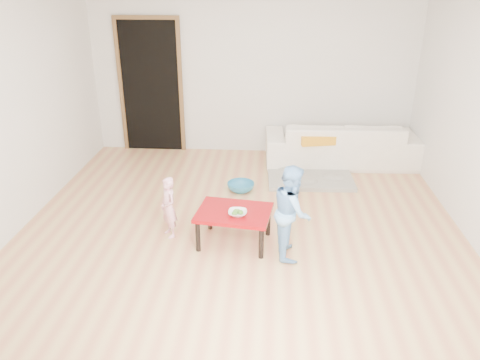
# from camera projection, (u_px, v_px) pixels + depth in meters

# --- Properties ---
(floor) EXTENTS (5.00, 5.00, 0.01)m
(floor) POSITION_uv_depth(u_px,v_px,m) (241.00, 224.00, 5.44)
(floor) COLOR tan
(floor) RESTS_ON ground
(back_wall) EXTENTS (5.00, 0.02, 2.60)m
(back_wall) POSITION_uv_depth(u_px,v_px,m) (252.00, 71.00, 7.20)
(back_wall) COLOR silver
(back_wall) RESTS_ON floor
(left_wall) EXTENTS (0.02, 5.00, 2.60)m
(left_wall) POSITION_uv_depth(u_px,v_px,m) (12.00, 111.00, 5.08)
(left_wall) COLOR silver
(left_wall) RESTS_ON floor
(doorway) EXTENTS (1.02, 0.08, 2.11)m
(doorway) POSITION_uv_depth(u_px,v_px,m) (151.00, 87.00, 7.40)
(doorway) COLOR brown
(doorway) RESTS_ON back_wall
(sofa) EXTENTS (2.28, 0.97, 0.66)m
(sofa) POSITION_uv_depth(u_px,v_px,m) (341.00, 142.00, 7.09)
(sofa) COLOR white
(sofa) RESTS_ON floor
(cushion) EXTENTS (0.58, 0.53, 0.13)m
(cushion) POSITION_uv_depth(u_px,v_px,m) (315.00, 137.00, 6.80)
(cushion) COLOR orange
(cushion) RESTS_ON sofa
(red_table) EXTENTS (0.84, 0.67, 0.38)m
(red_table) POSITION_uv_depth(u_px,v_px,m) (234.00, 227.00, 5.00)
(red_table) COLOR maroon
(red_table) RESTS_ON floor
(bowl) EXTENTS (0.19, 0.19, 0.05)m
(bowl) POSITION_uv_depth(u_px,v_px,m) (238.00, 213.00, 4.83)
(bowl) COLOR white
(bowl) RESTS_ON red_table
(broccoli) EXTENTS (0.12, 0.12, 0.06)m
(broccoli) POSITION_uv_depth(u_px,v_px,m) (238.00, 213.00, 4.83)
(broccoli) COLOR #2D5919
(broccoli) RESTS_ON red_table
(child_pink) EXTENTS (0.28, 0.30, 0.69)m
(child_pink) POSITION_uv_depth(u_px,v_px,m) (169.00, 207.00, 5.08)
(child_pink) COLOR pink
(child_pink) RESTS_ON floor
(child_blue) EXTENTS (0.40, 0.50, 0.98)m
(child_blue) POSITION_uv_depth(u_px,v_px,m) (292.00, 211.00, 4.68)
(child_blue) COLOR #64B5E8
(child_blue) RESTS_ON floor
(basin) EXTENTS (0.36, 0.36, 0.11)m
(basin) POSITION_uv_depth(u_px,v_px,m) (241.00, 187.00, 6.26)
(basin) COLOR teal
(basin) RESTS_ON floor
(blanket) EXTENTS (1.21, 1.02, 0.06)m
(blanket) POSITION_uv_depth(u_px,v_px,m) (309.00, 176.00, 6.68)
(blanket) COLOR #A39F90
(blanket) RESTS_ON floor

